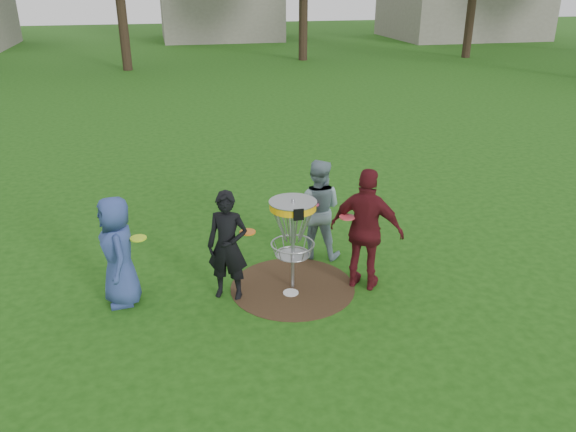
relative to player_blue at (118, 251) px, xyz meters
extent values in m
plane|color=#19470F|center=(2.36, -0.15, -0.77)|extent=(100.00, 100.00, 0.00)
cylinder|color=#47331E|center=(2.36, -0.15, -0.77)|extent=(1.80, 1.80, 0.01)
imported|color=navy|center=(0.00, 0.00, 0.00)|extent=(0.61, 0.83, 1.55)
imported|color=black|center=(1.45, -0.18, 0.01)|extent=(0.67, 0.57, 1.56)
imported|color=#7A939D|center=(2.97, 0.77, 0.03)|extent=(0.96, 0.88, 1.61)
imported|color=#56131A|center=(3.38, -0.34, 0.12)|extent=(1.10, 0.97, 1.79)
cylinder|color=white|center=(2.30, -0.31, -0.76)|extent=(0.22, 0.22, 0.02)
cylinder|color=#9EA0A5|center=(2.36, -0.15, -0.08)|extent=(0.05, 0.05, 1.38)
cylinder|color=#F6B30C|center=(2.36, -0.15, 0.51)|extent=(0.64, 0.64, 0.10)
cylinder|color=#9EA0A5|center=(2.36, -0.15, 0.56)|extent=(0.66, 0.66, 0.01)
cube|color=black|center=(2.36, -0.48, 0.51)|extent=(0.14, 0.02, 0.16)
torus|color=#9EA0A5|center=(2.36, -0.15, -0.07)|extent=(0.62, 0.62, 0.02)
torus|color=#9EA0A5|center=(2.36, -0.15, -0.23)|extent=(0.50, 0.50, 0.02)
cylinder|color=#9EA0A5|center=(2.36, -0.15, -0.24)|extent=(0.44, 0.44, 0.01)
cylinder|color=#C9F81B|center=(0.28, -0.02, 0.18)|extent=(0.22, 0.22, 0.02)
cylinder|color=orange|center=(1.73, -0.17, 0.18)|extent=(0.22, 0.22, 0.02)
cylinder|color=#FF4386|center=(2.82, 0.53, 0.21)|extent=(0.22, 0.22, 0.02)
cylinder|color=#E23B4C|center=(3.10, -0.29, 0.32)|extent=(0.22, 0.22, 0.02)
cylinder|color=#38281C|center=(-0.64, 21.35, 1.54)|extent=(0.46, 0.46, 4.62)
cylinder|color=#38281C|center=(8.36, 22.85, 1.12)|extent=(0.46, 0.46, 3.78)
cylinder|color=#38281C|center=(17.36, 21.85, 1.33)|extent=(0.46, 0.46, 4.20)
cube|color=gray|center=(5.36, 34.85, 1.73)|extent=(8.00, 7.00, 5.00)
camera|label=1|loc=(0.72, -7.02, 3.39)|focal=35.00mm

